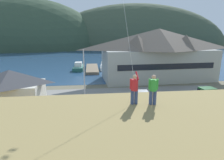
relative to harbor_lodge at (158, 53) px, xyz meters
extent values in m
plane|color=#66604C|center=(-12.45, -21.08, -5.68)|extent=(600.00, 600.00, 0.00)
cube|color=gray|center=(-12.45, -16.08, -5.63)|extent=(40.00, 20.00, 0.10)
cube|color=navy|center=(-12.45, 38.92, -5.66)|extent=(360.00, 84.00, 0.03)
ellipsoid|color=#334733|center=(-58.46, 98.47, -5.68)|extent=(108.26, 70.09, 66.14)
ellipsoid|color=#3D4C38|center=(20.99, 99.72, -5.68)|extent=(136.27, 50.55, 61.62)
cube|color=#999E99|center=(-0.01, 0.10, -2.45)|extent=(23.42, 10.74, 6.45)
cube|color=black|center=(0.28, -4.62, -2.13)|extent=(19.43, 1.25, 1.10)
pyramid|color=#60564C|center=(-0.01, 0.10, 2.88)|extent=(24.85, 11.76, 4.22)
pyramid|color=#60564C|center=(-5.05, -1.85, 2.27)|extent=(5.46, 5.46, 2.95)
pyramid|color=#60564C|center=(5.24, -1.23, 2.27)|extent=(5.46, 5.46, 2.95)
cube|color=beige|center=(-24.03, -14.79, -3.86)|extent=(7.14, 4.93, 3.63)
pyramid|color=#47474C|center=(-24.03, -14.79, -1.19)|extent=(7.71, 5.43, 1.71)
cube|color=black|center=(-24.05, -17.26, -4.41)|extent=(1.10, 0.07, 2.54)
cube|color=#70604C|center=(-13.92, 12.57, -5.33)|extent=(3.20, 13.55, 0.70)
cube|color=#23564C|center=(-17.57, 13.46, -5.23)|extent=(2.86, 8.18, 0.90)
cube|color=#33665B|center=(-17.57, 13.46, -4.70)|extent=(2.77, 7.94, 0.16)
cube|color=silver|center=(-17.59, 12.85, -4.07)|extent=(1.89, 2.49, 1.10)
cube|color=silver|center=(-10.53, 13.24, -5.23)|extent=(2.69, 6.75, 0.90)
cube|color=white|center=(-10.53, 13.24, -4.70)|extent=(2.61, 6.54, 0.16)
cube|color=silver|center=(-10.58, 12.75, -4.07)|extent=(1.65, 2.10, 1.10)
cube|color=#9EA3A8|center=(-7.65, -14.23, -4.86)|extent=(4.34, 2.16, 0.80)
cube|color=gray|center=(-7.50, -14.24, -4.11)|extent=(2.23, 1.78, 0.70)
cube|color=black|center=(-7.50, -14.24, -4.14)|extent=(2.28, 1.81, 0.32)
cylinder|color=black|center=(-8.92, -13.20, -5.26)|extent=(0.66, 0.28, 0.64)
cylinder|color=black|center=(-9.09, -15.03, -5.26)|extent=(0.66, 0.28, 0.64)
cylinder|color=black|center=(-6.21, -13.44, -5.26)|extent=(0.66, 0.28, 0.64)
cylinder|color=black|center=(-6.37, -15.26, -5.26)|extent=(0.66, 0.28, 0.64)
cube|color=#236633|center=(2.84, -13.71, -4.86)|extent=(4.31, 2.09, 0.80)
cube|color=#1E562B|center=(2.69, -13.72, -4.11)|extent=(2.21, 1.74, 0.70)
cube|color=black|center=(2.69, -13.72, -4.14)|extent=(2.25, 1.78, 0.32)
cylinder|color=black|center=(4.27, -14.54, -5.26)|extent=(0.65, 0.26, 0.64)
cylinder|color=black|center=(4.14, -12.70, -5.26)|extent=(0.65, 0.26, 0.64)
cylinder|color=black|center=(1.55, -14.72, -5.26)|extent=(0.65, 0.26, 0.64)
cylinder|color=black|center=(1.42, -12.89, -5.26)|extent=(0.65, 0.26, 0.64)
cube|color=#9EA3A8|center=(-10.75, -20.39, -4.86)|extent=(4.22, 1.85, 0.80)
cube|color=gray|center=(-10.90, -20.39, -4.11)|extent=(2.12, 1.62, 0.70)
cube|color=black|center=(-10.90, -20.39, -4.14)|extent=(2.16, 1.66, 0.32)
cylinder|color=black|center=(-9.40, -21.32, -5.26)|extent=(0.64, 0.23, 0.64)
cylinder|color=black|center=(-9.38, -19.49, -5.26)|extent=(0.64, 0.23, 0.64)
cylinder|color=black|center=(-12.13, -21.29, -5.26)|extent=(0.64, 0.23, 0.64)
cylinder|color=black|center=(-12.11, -19.46, -5.26)|extent=(0.64, 0.23, 0.64)
cylinder|color=black|center=(-22.29, -20.78, -5.26)|extent=(0.65, 0.25, 0.64)
cylinder|color=#ADADB2|center=(-15.22, -10.58, -1.96)|extent=(0.16, 0.16, 7.23)
cube|color=#4C4C51|center=(-15.22, -10.23, 1.56)|extent=(0.24, 0.70, 0.20)
cylinder|color=#384770|center=(-11.83, -28.17, 0.32)|extent=(0.20, 0.20, 0.82)
cylinder|color=#384770|center=(-11.61, -28.17, 0.32)|extent=(0.20, 0.20, 0.82)
cylinder|color=red|center=(-11.72, -28.17, 1.05)|extent=(0.40, 0.40, 0.64)
sphere|color=tan|center=(-11.72, -28.17, 1.53)|extent=(0.24, 0.24, 0.24)
cylinder|color=red|center=(-11.54, -27.99, 1.55)|extent=(0.12, 0.56, 0.43)
cylinder|color=red|center=(-11.94, -28.17, 1.12)|extent=(0.11, 0.11, 0.60)
cylinder|color=#384770|center=(-10.78, -28.33, 0.32)|extent=(0.20, 0.20, 0.82)
cylinder|color=#384770|center=(-10.57, -28.37, 0.32)|extent=(0.20, 0.20, 0.82)
cylinder|color=green|center=(-10.67, -28.35, 1.05)|extent=(0.40, 0.40, 0.64)
sphere|color=tan|center=(-10.67, -28.35, 1.53)|extent=(0.24, 0.24, 0.24)
cylinder|color=green|center=(-10.89, -28.31, 1.12)|extent=(0.11, 0.11, 0.60)
cylinder|color=green|center=(-10.46, -28.39, 1.12)|extent=(0.11, 0.11, 0.60)
cylinder|color=silver|center=(-11.71, -24.62, 5.34)|extent=(0.51, 6.62, 10.88)
camera|label=1|loc=(-14.13, -38.18, 3.85)|focal=29.92mm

